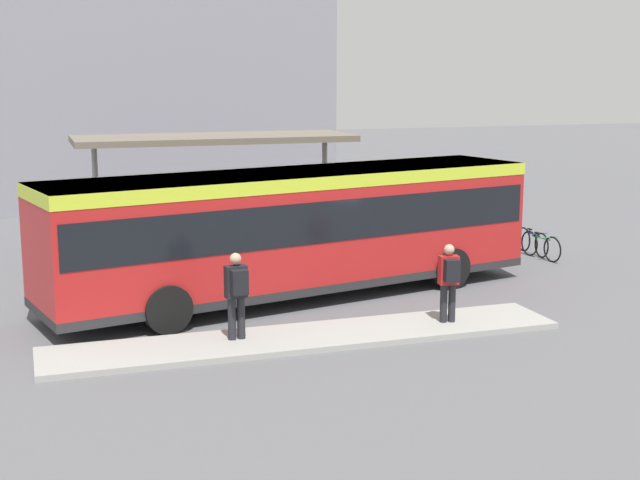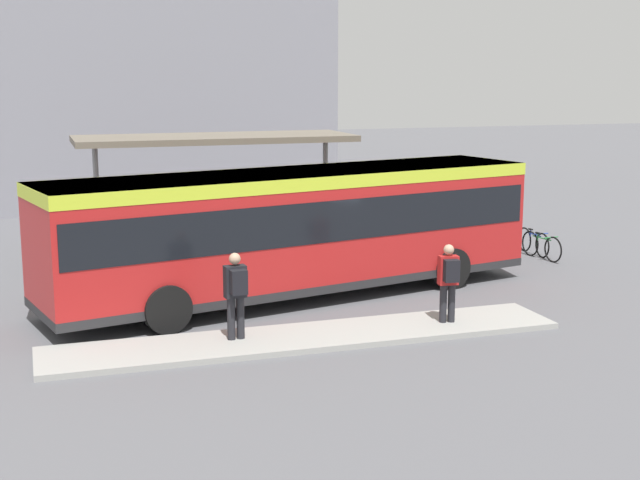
% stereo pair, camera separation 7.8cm
% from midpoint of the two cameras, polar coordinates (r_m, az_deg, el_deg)
% --- Properties ---
extents(ground_plane, '(120.00, 120.00, 0.00)m').
position_cam_midpoint_polar(ground_plane, '(21.67, -1.44, -3.68)').
color(ground_plane, '#5B5B60').
extents(curb_island, '(10.66, 1.80, 0.12)m').
position_cam_midpoint_polar(curb_island, '(18.25, -0.71, -6.26)').
color(curb_island, '#9E9E99').
rests_on(curb_island, ground_plane).
extents(city_bus, '(12.52, 5.24, 3.07)m').
position_cam_midpoint_polar(city_bus, '(21.30, -1.44, 1.01)').
color(city_bus, red).
rests_on(city_bus, ground_plane).
extents(pedestrian_waiting, '(0.44, 0.47, 1.69)m').
position_cam_midpoint_polar(pedestrian_waiting, '(19.04, 8.36, -2.44)').
color(pedestrian_waiting, '#232328').
rests_on(pedestrian_waiting, curb_island).
extents(pedestrian_companion, '(0.45, 0.47, 1.76)m').
position_cam_midpoint_polar(pedestrian_companion, '(17.72, -5.27, -3.23)').
color(pedestrian_companion, '#232328').
rests_on(pedestrian_companion, curb_island).
extents(bicycle_green, '(0.48, 1.77, 0.77)m').
position_cam_midpoint_polar(bicycle_green, '(26.78, 14.07, -0.38)').
color(bicycle_green, black).
rests_on(bicycle_green, ground_plane).
extents(bicycle_blue, '(0.48, 1.76, 0.76)m').
position_cam_midpoint_polar(bicycle_blue, '(27.39, 13.57, -0.12)').
color(bicycle_blue, black).
rests_on(bicycle_blue, ground_plane).
extents(station_shelter, '(8.15, 2.96, 3.54)m').
position_cam_midpoint_polar(station_shelter, '(26.67, -6.68, 6.33)').
color(station_shelter, '#706656').
rests_on(station_shelter, ground_plane).
extents(potted_planter_near_shelter, '(0.89, 0.89, 1.33)m').
position_cam_midpoint_polar(potted_planter_near_shelter, '(25.59, -0.30, 0.15)').
color(potted_planter_near_shelter, slate).
rests_on(potted_planter_near_shelter, ground_plane).
extents(potted_planter_far_side, '(0.78, 0.78, 1.15)m').
position_cam_midpoint_polar(potted_planter_far_side, '(23.86, -12.86, -1.14)').
color(potted_planter_far_side, slate).
rests_on(potted_planter_far_side, ground_plane).
extents(station_building, '(21.19, 11.25, 11.00)m').
position_cam_midpoint_polar(station_building, '(40.40, -16.15, 10.46)').
color(station_building, gray).
rests_on(station_building, ground_plane).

